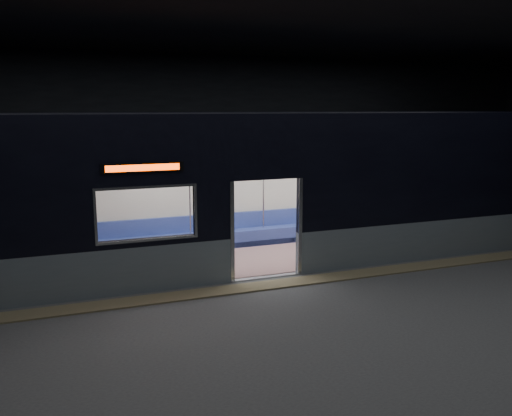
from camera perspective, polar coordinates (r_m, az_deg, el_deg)
station_floor at (r=10.37m, az=3.24°, el=-9.04°), size 24.00×14.00×0.01m
station_envelope at (r=9.77m, az=3.47°, el=11.68°), size 24.00×14.00×5.00m
tactile_strip at (r=10.84m, az=2.06°, el=-8.03°), size 22.80×0.50×0.03m
metro_car at (r=12.24m, az=-1.50°, el=2.94°), size 18.00×3.04×3.35m
passenger at (r=14.75m, az=9.94°, el=0.01°), size 0.44×0.72×1.39m
handbag at (r=14.57m, az=10.27°, el=-0.62°), size 0.36×0.33×0.15m
transit_map at (r=15.20m, az=11.26°, el=2.79°), size 0.97×0.03×0.63m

